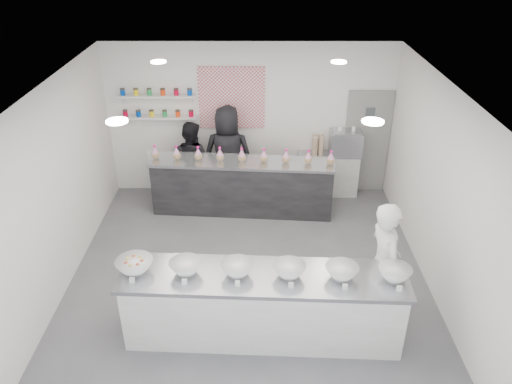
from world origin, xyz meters
TOP-DOWN VIEW (x-y plane):
  - floor at (0.00, 0.00)m, footprint 6.00×6.00m
  - ceiling at (0.00, 0.00)m, footprint 6.00×6.00m
  - back_wall at (0.00, 3.00)m, footprint 5.50×0.00m
  - left_wall at (-2.75, 0.00)m, footprint 0.00×6.00m
  - right_wall at (2.75, 0.00)m, footprint 0.00×6.00m
  - back_door at (2.30, 2.97)m, footprint 0.88×0.04m
  - pattern_panel at (-0.35, 2.98)m, footprint 1.25×0.03m
  - jar_shelf_lower at (-1.75, 2.90)m, footprint 1.45×0.22m
  - jar_shelf_upper at (-1.75, 2.90)m, footprint 1.45×0.22m
  - preserve_jars at (-1.75, 2.88)m, footprint 1.45×0.10m
  - downlight_0 at (-1.40, -1.00)m, footprint 0.24×0.24m
  - downlight_1 at (1.40, -1.00)m, footprint 0.24×0.24m
  - downlight_2 at (-1.40, 1.60)m, footprint 0.24×0.24m
  - downlight_3 at (1.40, 1.60)m, footprint 0.24×0.24m
  - prep_counter at (0.21, -1.16)m, footprint 3.68×0.99m
  - back_bar at (-0.14, 2.09)m, footprint 3.41×0.87m
  - sneeze_guard at (-0.16, 1.80)m, footprint 3.32×0.27m
  - espresso_ledge at (1.55, 2.78)m, footprint 1.19×0.38m
  - espresso_machine at (1.85, 2.78)m, footprint 0.61×0.42m
  - cup_stacks at (1.31, 2.78)m, footprint 0.24×0.24m
  - prep_bowls at (0.21, -1.16)m, footprint 3.69×0.69m
  - label_cards at (0.24, -1.69)m, footprint 3.31×0.04m
  - cookie_bags at (-0.14, 2.09)m, footprint 3.35×0.40m
  - woman_prep at (1.82, -0.80)m, footprint 0.58×0.75m
  - staff_left at (-1.14, 2.60)m, footprint 0.96×0.86m
  - staff_right at (-0.43, 2.54)m, footprint 0.97×0.65m

SIDE VIEW (x-z plane):
  - floor at x=0.00m, z-range 0.00..0.00m
  - espresso_ledge at x=1.55m, z-range 0.00..0.89m
  - prep_counter at x=0.21m, z-range 0.00..0.99m
  - back_bar at x=-0.14m, z-range 0.00..1.04m
  - staff_left at x=-1.14m, z-range 0.00..1.61m
  - woman_prep at x=1.82m, z-range 0.00..1.82m
  - staff_right at x=-0.43m, z-range 0.00..1.93m
  - label_cards at x=0.24m, z-range 0.99..1.06m
  - back_door at x=2.30m, z-range 0.00..2.10m
  - cup_stacks at x=1.31m, z-range 0.89..1.26m
  - prep_bowls at x=0.21m, z-range 0.99..1.16m
  - espresso_machine at x=1.85m, z-range 0.89..1.35m
  - cookie_bags at x=-0.14m, z-range 1.04..1.31m
  - sneeze_guard at x=-0.16m, z-range 1.04..1.33m
  - back_wall at x=0.00m, z-range -1.25..4.25m
  - left_wall at x=-2.75m, z-range -1.50..4.50m
  - right_wall at x=2.75m, z-range -1.50..4.50m
  - jar_shelf_lower at x=-1.75m, z-range 1.58..1.62m
  - preserve_jars at x=-1.75m, z-range 1.60..2.16m
  - pattern_panel at x=-0.35m, z-range 1.35..2.55m
  - jar_shelf_upper at x=-1.75m, z-range 2.00..2.04m
  - downlight_0 at x=-1.40m, z-range 2.97..2.99m
  - downlight_1 at x=1.40m, z-range 2.97..2.99m
  - downlight_2 at x=-1.40m, z-range 2.97..2.99m
  - downlight_3 at x=1.40m, z-range 2.97..2.99m
  - ceiling at x=0.00m, z-range 3.00..3.00m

